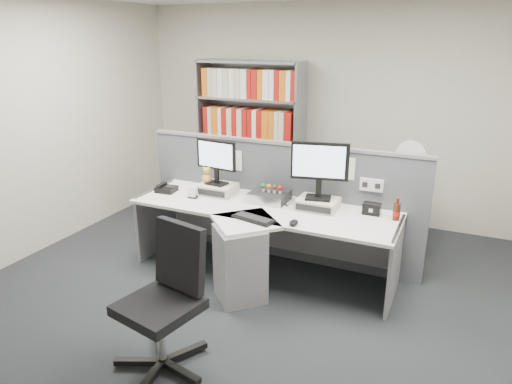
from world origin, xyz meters
The scene contains 21 objects.
ground centered at (0.00, 0.00, 0.00)m, with size 5.50×5.50×0.00m, color #292D31.
room_shell centered at (0.00, 0.00, 1.79)m, with size 5.04×5.54×2.72m.
partition centered at (0.00, 1.25, 0.65)m, with size 3.00×0.08×1.27m.
desk centered at (0.00, 0.60, 0.46)m, with size 2.60×1.20×0.72m.
monitor_riser_left centered at (-0.60, 0.98, 0.77)m, with size 0.38×0.31×0.10m.
monitor_riser_right centered at (0.50, 0.98, 0.77)m, with size 0.38×0.31×0.10m.
monitor_left centered at (-0.60, 0.98, 1.10)m, with size 0.46×0.17×0.47m.
monitor_right centered at (0.50, 0.98, 1.15)m, with size 0.53×0.22×0.55m.
desktop_pc centered at (-0.01, 1.00, 0.77)m, with size 0.36×0.33×0.10m.
figurines centered at (0.02, 0.98, 0.87)m, with size 0.23×0.05×0.09m.
keyboard centered at (0.06, 0.46, 0.73)m, with size 0.42×0.24×0.03m.
mouse centered at (0.43, 0.50, 0.74)m, with size 0.07×0.12×0.04m, color black.
desk_phone centered at (-1.12, 0.81, 0.75)m, with size 0.21×0.19×0.08m.
desk_calendar centered at (-0.76, 0.75, 0.77)m, with size 0.10×0.07×0.12m.
plush_toy centered at (-0.71, 0.97, 0.90)m, with size 0.10×0.10×0.18m.
speaker centered at (1.00, 1.04, 0.77)m, with size 0.16×0.09×0.11m, color black.
cola_bottle centered at (1.23, 1.00, 0.80)m, with size 0.07×0.07×0.21m.
shelving_unit centered at (-0.90, 2.44, 0.98)m, with size 1.41×0.40×2.00m.
filing_cabinet centered at (1.20, 1.99, 0.35)m, with size 0.45×0.61×0.70m.
desk_fan centered at (1.20, 1.99, 1.04)m, with size 0.32×0.19×0.55m.
office_chair centered at (-0.07, -0.71, 0.56)m, with size 0.69×0.68×1.04m.
Camera 1 is at (1.68, -3.06, 2.30)m, focal length 32.59 mm.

